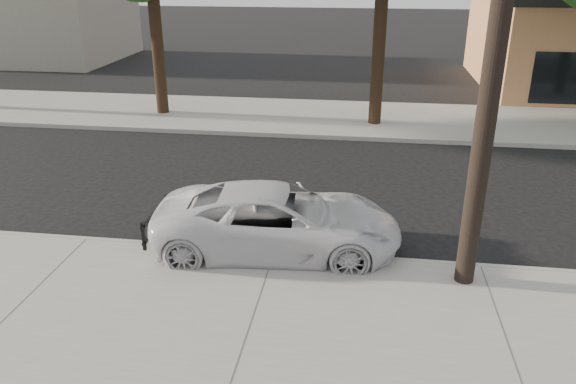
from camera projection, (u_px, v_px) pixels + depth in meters
The scene contains 8 objects.
ground at pixel (289, 214), 13.25m from camera, with size 120.00×120.00×0.00m, color black.
near_sidewalk at pixel (254, 318), 9.29m from camera, with size 90.00×4.40×0.15m, color gray.
far_sidewalk at pixel (320, 118), 20.99m from camera, with size 90.00×5.00×0.15m, color gray.
curb_near at pixel (275, 254), 11.30m from camera, with size 90.00×0.12×0.16m, color #9E9B93.
building_far at pixel (0, 15), 33.12m from camera, with size 14.00×8.00×5.00m, color gray.
utility_pole at pixel (500, 21), 8.51m from camera, with size 1.40×0.34×9.00m.
police_cruiser at pixel (278, 220), 11.34m from camera, with size 2.28×4.95×1.38m, color silver.
traffic_cone at pixel (311, 249), 10.65m from camera, with size 0.36×0.36×0.68m.
Camera 1 is at (1.64, -11.91, 5.59)m, focal length 35.00 mm.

